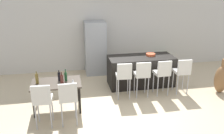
% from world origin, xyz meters
% --- Properties ---
extents(ground_plane, '(10.00, 10.00, 0.00)m').
position_xyz_m(ground_plane, '(0.00, 0.00, 0.00)').
color(ground_plane, '#C6B28E').
extents(back_wall, '(10.00, 0.12, 2.90)m').
position_xyz_m(back_wall, '(0.00, 2.66, 1.45)').
color(back_wall, beige).
rests_on(back_wall, ground_plane).
extents(kitchen_island, '(2.02, 0.87, 0.92)m').
position_xyz_m(kitchen_island, '(0.40, 0.91, 0.46)').
color(kitchen_island, black).
rests_on(kitchen_island, ground_plane).
extents(bar_chair_left, '(0.43, 0.43, 1.05)m').
position_xyz_m(bar_chair_left, '(-0.35, 0.09, 0.70)').
color(bar_chair_left, silver).
rests_on(bar_chair_left, ground_plane).
extents(bar_chair_middle, '(0.42, 0.42, 1.05)m').
position_xyz_m(bar_chair_middle, '(0.18, 0.09, 0.70)').
color(bar_chair_middle, silver).
rests_on(bar_chair_middle, ground_plane).
extents(bar_chair_right, '(0.41, 0.41, 1.05)m').
position_xyz_m(bar_chair_right, '(0.77, 0.09, 0.70)').
color(bar_chair_right, silver).
rests_on(bar_chair_right, ground_plane).
extents(bar_chair_far, '(0.41, 0.41, 1.05)m').
position_xyz_m(bar_chair_far, '(1.37, 0.09, 0.70)').
color(bar_chair_far, silver).
rests_on(bar_chair_far, ground_plane).
extents(dining_table, '(1.21, 0.78, 0.74)m').
position_xyz_m(dining_table, '(-2.14, -0.20, 0.66)').
color(dining_table, '#4C4238').
rests_on(dining_table, ground_plane).
extents(dining_chair_near, '(0.42, 0.42, 1.05)m').
position_xyz_m(dining_chair_near, '(-2.42, -0.95, 0.70)').
color(dining_chair_near, silver).
rests_on(dining_chair_near, ground_plane).
extents(dining_chair_far, '(0.41, 0.41, 1.05)m').
position_xyz_m(dining_chair_far, '(-1.87, -0.95, 0.70)').
color(dining_chair_far, silver).
rests_on(dining_chair_far, ground_plane).
extents(wine_bottle_right, '(0.07, 0.07, 0.31)m').
position_xyz_m(wine_bottle_right, '(-2.59, -0.17, 0.86)').
color(wine_bottle_right, brown).
rests_on(wine_bottle_right, dining_table).
extents(wine_bottle_middle, '(0.07, 0.07, 0.31)m').
position_xyz_m(wine_bottle_middle, '(-1.90, -0.12, 0.85)').
color(wine_bottle_middle, '#194723').
rests_on(wine_bottle_middle, dining_table).
extents(wine_bottle_far, '(0.08, 0.08, 0.31)m').
position_xyz_m(wine_bottle_far, '(-1.99, -0.35, 0.87)').
color(wine_bottle_far, '#471E19').
rests_on(wine_bottle_far, dining_table).
extents(wine_bottle_corner, '(0.07, 0.07, 0.28)m').
position_xyz_m(wine_bottle_corner, '(-2.06, -0.10, 0.85)').
color(wine_bottle_corner, black).
rests_on(wine_bottle_corner, dining_table).
extents(wine_glass_left, '(0.07, 0.07, 0.17)m').
position_xyz_m(wine_glass_left, '(-1.73, -0.47, 0.86)').
color(wine_glass_left, silver).
rests_on(wine_glass_left, dining_table).
extents(refrigerator, '(0.72, 0.68, 1.84)m').
position_xyz_m(refrigerator, '(-0.87, 2.22, 0.92)').
color(refrigerator, '#939699').
rests_on(refrigerator, ground_plane).
extents(fruit_bowl, '(0.29, 0.29, 0.07)m').
position_xyz_m(fruit_bowl, '(0.72, 0.98, 0.96)').
color(fruit_bowl, '#C6512D').
rests_on(fruit_bowl, kitchen_island).
extents(floor_vase, '(0.38, 0.38, 1.02)m').
position_xyz_m(floor_vase, '(2.53, -0.08, 0.42)').
color(floor_vase, brown).
rests_on(floor_vase, ground_plane).
extents(potted_plant, '(0.38, 0.38, 0.58)m').
position_xyz_m(potted_plant, '(1.75, 2.21, 0.34)').
color(potted_plant, '#996B4C').
rests_on(potted_plant, ground_plane).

